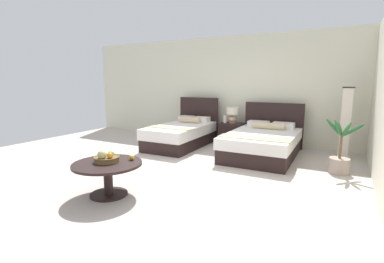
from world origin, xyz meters
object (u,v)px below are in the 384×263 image
nightstand (232,134)px  potted_palm (340,159)px  bed_near_window (182,134)px  floor_lamp_corner (345,124)px  bed_near_corner (263,143)px  fruit_bowl (106,158)px  vase (225,119)px  table_lamp (233,113)px  loose_apple (132,157)px  coffee_table (108,171)px

nightstand → potted_palm: size_ratio=0.61×
bed_near_window → floor_lamp_corner: 3.64m
bed_near_corner → nightstand: (-1.02, 0.79, -0.02)m
fruit_bowl → potted_palm: bearing=42.5°
floor_lamp_corner → vase: bearing=175.5°
nightstand → floor_lamp_corner: 2.60m
vase → table_lamp: bearing=18.5°
nightstand → loose_apple: 3.74m
nightstand → table_lamp: size_ratio=1.49×
nightstand → fruit_bowl: (-0.37, -3.98, 0.26)m
bed_near_window → floor_lamp_corner: floor_lamp_corner is taller
fruit_bowl → loose_apple: size_ratio=4.55×
vase → floor_lamp_corner: (2.73, -0.21, 0.10)m
nightstand → loose_apple: (-0.12, -3.73, 0.24)m
table_lamp → vase: size_ratio=2.09×
table_lamp → floor_lamp_corner: (2.55, -0.27, -0.05)m
bed_near_corner → bed_near_window: bearing=179.9°
fruit_bowl → floor_lamp_corner: 4.73m
fruit_bowl → potted_palm: 3.91m
bed_near_corner → fruit_bowl: bed_near_corner is taller
nightstand → floor_lamp_corner: (2.55, -0.25, 0.47)m
floor_lamp_corner → loose_apple: bearing=-127.5°
bed_near_window → floor_lamp_corner: size_ratio=1.40×
bed_near_corner → fruit_bowl: 3.48m
coffee_table → fruit_bowl: fruit_bowl is taller
table_lamp → loose_apple: bearing=-91.9°
fruit_bowl → loose_apple: bearing=45.3°
nightstand → loose_apple: loose_apple is taller
bed_near_corner → floor_lamp_corner: size_ratio=1.45×
bed_near_corner → vase: 1.46m
bed_near_corner → potted_palm: 1.59m
nightstand → potted_palm: potted_palm is taller
nightstand → vase: (-0.18, -0.04, 0.37)m
bed_near_corner → coffee_table: size_ratio=2.26×
bed_near_window → vase: (0.84, 0.75, 0.34)m
table_lamp → coffee_table: 4.06m
bed_near_window → loose_apple: bearing=-73.0°
nightstand → floor_lamp_corner: floor_lamp_corner is taller
floor_lamp_corner → bed_near_corner: bearing=-160.6°
loose_apple → fruit_bowl: bearing=-134.7°
fruit_bowl → loose_apple: fruit_bowl is taller
table_lamp → bed_near_corner: bearing=-38.6°
bed_near_window → potted_palm: 3.58m
bed_near_corner → loose_apple: 3.16m
bed_near_window → bed_near_corner: 2.04m
bed_near_corner → loose_apple: (-1.14, -2.94, 0.22)m
coffee_table → loose_apple: (0.20, 0.27, 0.16)m
bed_near_window → coffee_table: (0.70, -3.21, 0.05)m
table_lamp → potted_palm: (2.51, -1.37, -0.53)m
nightstand → bed_near_corner: bearing=-37.9°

